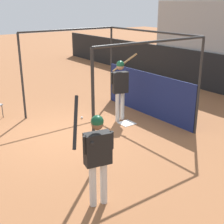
% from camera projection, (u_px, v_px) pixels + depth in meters
% --- Properties ---
extents(ground_plane, '(60.00, 60.00, 0.00)m').
position_uv_depth(ground_plane, '(66.00, 134.00, 8.94)').
color(ground_plane, '#935B38').
extents(outfield_wall, '(24.00, 0.12, 1.59)m').
position_uv_depth(outfield_wall, '(220.00, 74.00, 12.64)').
color(outfield_wall, black).
rests_on(outfield_wall, ground).
extents(batting_cage, '(4.13, 3.52, 2.75)m').
position_uv_depth(batting_cage, '(136.00, 83.00, 9.83)').
color(batting_cage, '#282828').
rests_on(batting_cage, ground).
extents(home_plate, '(0.44, 0.44, 0.02)m').
position_uv_depth(home_plate, '(127.00, 123.00, 9.69)').
color(home_plate, white).
rests_on(home_plate, ground).
extents(player_batter, '(0.61, 1.00, 2.07)m').
position_uv_depth(player_batter, '(120.00, 84.00, 9.58)').
color(player_batter, silver).
rests_on(player_batter, ground).
extents(player_waiting, '(0.50, 0.85, 2.09)m').
position_uv_depth(player_waiting, '(97.00, 152.00, 5.47)').
color(player_waiting, silver).
rests_on(player_waiting, ground).
extents(baseball, '(0.07, 0.07, 0.07)m').
position_uv_depth(baseball, '(82.00, 117.00, 10.09)').
color(baseball, white).
rests_on(baseball, ground).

